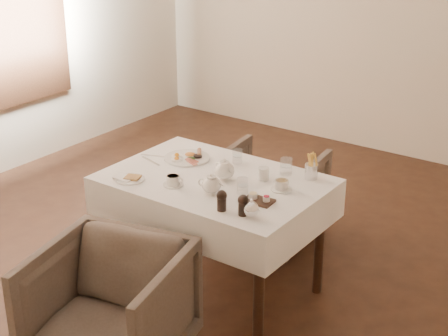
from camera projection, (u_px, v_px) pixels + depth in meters
table at (215, 196)px, 4.09m from camera, size 1.28×0.88×0.75m
armchair_near at (110, 310)px, 3.52m from camera, size 0.87×0.89×0.68m
armchair_far at (268, 195)px, 4.87m from camera, size 0.76×0.78×0.64m
breakfast_plate at (188, 157)px, 4.33m from camera, size 0.29×0.29×0.04m
side_plate at (129, 179)px, 4.02m from camera, size 0.17×0.17×0.02m
teapot_centre at (225, 169)px, 4.01m from camera, size 0.19×0.17×0.13m
teapot_front at (211, 184)px, 3.83m from camera, size 0.17×0.15×0.12m
creamer at (264, 173)px, 4.01m from camera, size 0.08×0.08×0.07m
teacup_near at (173, 181)px, 3.95m from camera, size 0.12×0.12×0.06m
teacup_far at (282, 185)px, 3.88m from camera, size 0.12×0.12×0.06m
glass_left at (237, 156)px, 4.25m from camera, size 0.07×0.07×0.09m
glass_mid at (243, 186)px, 3.84m from camera, size 0.07×0.07×0.09m
glass_right at (286, 166)px, 4.08m from camera, size 0.08×0.08×0.10m
condiment_board at (258, 200)px, 3.74m from camera, size 0.17×0.12×0.04m
pepper_mill_left at (222, 200)px, 3.63m from camera, size 0.07×0.07×0.12m
pepper_mill_right at (243, 205)px, 3.58m from camera, size 0.07×0.07×0.12m
silver_pot at (251, 208)px, 3.56m from camera, size 0.10×0.09×0.11m
fries_cup at (311, 167)px, 4.01m from camera, size 0.08×0.08×0.16m
cutlery_fork at (155, 156)px, 4.38m from camera, size 0.18×0.08×0.00m
cutlery_knife at (151, 161)px, 4.29m from camera, size 0.19×0.07×0.00m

